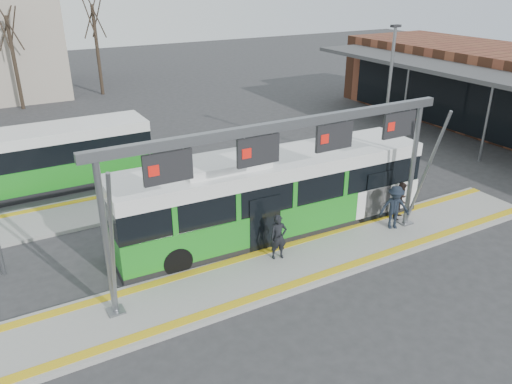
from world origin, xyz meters
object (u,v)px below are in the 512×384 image
Objects in this scene: passenger_a at (278,237)px; passenger_c at (395,207)px; hero_bus at (272,196)px; gantry at (289,151)px; passenger_b at (401,200)px.

passenger_a is 0.93× the size of passenger_c.
hero_bus is at bearing 178.50° from passenger_c.
gantry is at bearing -152.65° from passenger_c.
passenger_c is (5.27, -0.31, 0.07)m from passenger_a.
passenger_c is (-0.92, -0.56, 0.12)m from passenger_b.
passenger_a is 5.28m from passenger_c.
gantry is at bearing -48.09° from passenger_a.
hero_bus is 7.02× the size of passenger_c.
passenger_a is 6.20m from passenger_b.
passenger_a is (-0.96, -2.07, -0.60)m from hero_bus.
hero_bus reaches higher than passenger_c.
passenger_c reaches higher than passenger_a.
gantry reaches higher than passenger_b.
hero_bus is 4.95m from passenger_c.
gantry is 7.69× the size of passenger_a.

